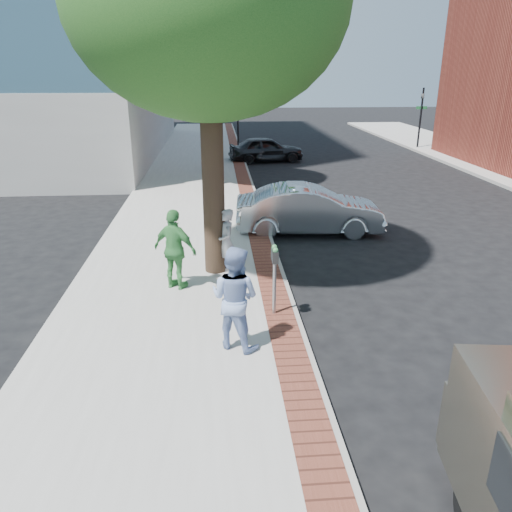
{
  "coord_description": "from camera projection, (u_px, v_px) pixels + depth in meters",
  "views": [
    {
      "loc": [
        -0.52,
        -9.73,
        4.87
      ],
      "look_at": [
        0.26,
        0.02,
        1.2
      ],
      "focal_mm": 35.0,
      "sensor_mm": 36.0,
      "label": 1
    }
  ],
  "objects": [
    {
      "name": "bg_car",
      "position": [
        266.0,
        149.0,
        27.75
      ],
      "size": [
        4.28,
        2.17,
        1.4
      ],
      "primitive_type": "imported",
      "rotation": [
        0.0,
        0.0,
        1.7
      ],
      "color": "black",
      "rests_on": "ground"
    },
    {
      "name": "person_green",
      "position": [
        175.0,
        250.0,
        11.17
      ],
      "size": [
        1.17,
        0.94,
        1.85
      ],
      "primitive_type": "imported",
      "rotation": [
        0.0,
        0.0,
        2.61
      ],
      "color": "#429349",
      "rests_on": "sidewalk"
    },
    {
      "name": "parking_meter",
      "position": [
        275.0,
        266.0,
        9.91
      ],
      "size": [
        0.12,
        0.32,
        1.47
      ],
      "color": "gray",
      "rests_on": "sidewalk"
    },
    {
      "name": "ground",
      "position": [
        244.0,
        308.0,
        10.83
      ],
      "size": [
        120.0,
        120.0,
        0.0
      ],
      "primitive_type": "plane",
      "color": "black",
      "rests_on": "ground"
    },
    {
      "name": "brick_strip",
      "position": [
        251.0,
        206.0,
        18.29
      ],
      "size": [
        0.6,
        60.0,
        0.01
      ],
      "primitive_type": "cube",
      "color": "brown",
      "rests_on": "sidewalk"
    },
    {
      "name": "sedan_silver",
      "position": [
        309.0,
        210.0,
        15.58
      ],
      "size": [
        4.65,
        1.87,
        1.5
      ],
      "primitive_type": "imported",
      "rotation": [
        0.0,
        0.0,
        1.51
      ],
      "color": "silver",
      "rests_on": "ground"
    },
    {
      "name": "tree_far",
      "position": [
        214.0,
        58.0,
        20.13
      ],
      "size": [
        4.8,
        4.8,
        7.14
      ],
      "color": "black",
      "rests_on": "sidewalk"
    },
    {
      "name": "tree_near",
      "position": [
        208.0,
        3.0,
        10.39
      ],
      "size": [
        6.0,
        6.0,
        8.51
      ],
      "color": "black",
      "rests_on": "sidewalk"
    },
    {
      "name": "signal_near",
      "position": [
        238.0,
        115.0,
        30.64
      ],
      "size": [
        0.7,
        0.15,
        3.8
      ],
      "color": "black",
      "rests_on": "ground"
    },
    {
      "name": "sidewalk",
      "position": [
        190.0,
        210.0,
        18.16
      ],
      "size": [
        5.0,
        60.0,
        0.15
      ],
      "primitive_type": "cube",
      "color": "#9E9991",
      "rests_on": "ground"
    },
    {
      "name": "office_base",
      "position": [
        5.0,
        121.0,
        29.69
      ],
      "size": [
        18.2,
        22.2,
        4.0
      ],
      "primitive_type": "cube",
      "color": "gray",
      "rests_on": "ground"
    },
    {
      "name": "person_gray",
      "position": [
        227.0,
        242.0,
        12.03
      ],
      "size": [
        0.49,
        0.65,
        1.62
      ],
      "primitive_type": "imported",
      "rotation": [
        0.0,
        0.0,
        -1.4
      ],
      "color": "#9A9A9F",
      "rests_on": "sidewalk"
    },
    {
      "name": "curb",
      "position": [
        260.0,
        208.0,
        18.35
      ],
      "size": [
        0.1,
        60.0,
        0.15
      ],
      "primitive_type": "cube",
      "color": "gray",
      "rests_on": "ground"
    },
    {
      "name": "signal_far",
      "position": [
        421.0,
        113.0,
        31.51
      ],
      "size": [
        0.7,
        0.15,
        3.8
      ],
      "color": "black",
      "rests_on": "ground"
    },
    {
      "name": "person_officer",
      "position": [
        235.0,
        298.0,
        8.77
      ],
      "size": [
        1.16,
        1.1,
        1.9
      ],
      "primitive_type": "imported",
      "rotation": [
        0.0,
        0.0,
        2.59
      ],
      "color": "#869ED0",
      "rests_on": "sidewalk"
    }
  ]
}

